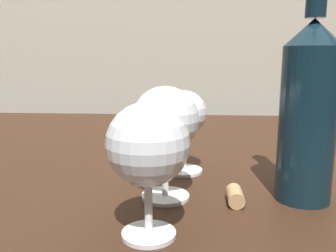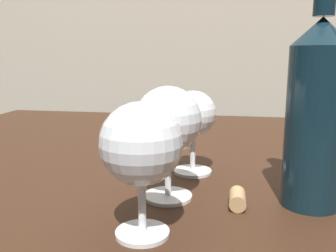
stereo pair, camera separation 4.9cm
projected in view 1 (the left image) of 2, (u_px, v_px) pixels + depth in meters
dining_table at (193, 188)px, 0.77m from camera, size 1.43×0.94×0.72m
wine_glass_chardonnay at (151, 146)px, 0.39m from camera, size 0.09×0.09×0.15m
wine_glass_merlot at (168, 122)px, 0.49m from camera, size 0.09×0.09×0.16m
wine_glass_rose at (186, 116)px, 0.61m from camera, size 0.08×0.08×0.14m
wine_bottle at (311, 107)px, 0.48m from camera, size 0.08×0.08×0.34m
cork at (238, 196)px, 0.49m from camera, size 0.02×0.04×0.02m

